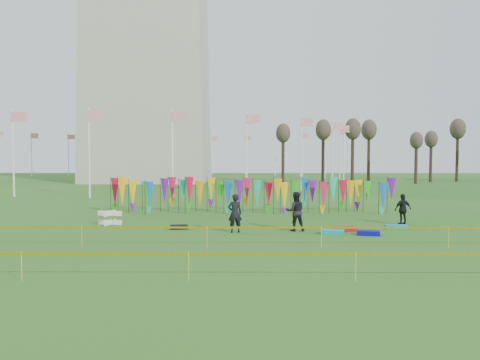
{
  "coord_description": "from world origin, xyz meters",
  "views": [
    {
      "loc": [
        -0.31,
        -21.41,
        3.77
      ],
      "look_at": [
        -0.5,
        6.0,
        2.34
      ],
      "focal_mm": 35.0,
      "sensor_mm": 36.0,
      "label": 1
    }
  ],
  "objects_px": {
    "box_kite": "(110,218)",
    "kite_bag_black": "(179,227)",
    "person_right": "(403,209)",
    "kite_bag_red": "(344,229)",
    "kite_bag_turquoise": "(333,232)",
    "person_left": "(235,213)",
    "kite_bag_blue": "(368,233)",
    "person_mid": "(295,211)",
    "kite_bag_teal": "(396,227)"
  },
  "relations": [
    {
      "from": "kite_bag_blue",
      "to": "kite_bag_black",
      "type": "height_order",
      "value": "kite_bag_blue"
    },
    {
      "from": "person_left",
      "to": "person_right",
      "type": "xyz_separation_m",
      "value": [
        9.1,
        2.58,
        -0.1
      ]
    },
    {
      "from": "person_mid",
      "to": "kite_bag_teal",
      "type": "xyz_separation_m",
      "value": [
        5.26,
        0.63,
        -0.88
      ]
    },
    {
      "from": "person_right",
      "to": "kite_bag_red",
      "type": "height_order",
      "value": "person_right"
    },
    {
      "from": "kite_bag_teal",
      "to": "kite_bag_red",
      "type": "bearing_deg",
      "value": -165.03
    },
    {
      "from": "box_kite",
      "to": "kite_bag_turquoise",
      "type": "bearing_deg",
      "value": -14.33
    },
    {
      "from": "kite_bag_turquoise",
      "to": "kite_bag_black",
      "type": "xyz_separation_m",
      "value": [
        -7.6,
        1.56,
        -0.0
      ]
    },
    {
      "from": "kite_bag_turquoise",
      "to": "kite_bag_teal",
      "type": "xyz_separation_m",
      "value": [
        3.58,
        1.65,
        0.0
      ]
    },
    {
      "from": "person_mid",
      "to": "kite_bag_black",
      "type": "bearing_deg",
      "value": -8.65
    },
    {
      "from": "person_mid",
      "to": "kite_bag_turquoise",
      "type": "xyz_separation_m",
      "value": [
        1.68,
        -1.02,
        -0.88
      ]
    },
    {
      "from": "kite_bag_blue",
      "to": "kite_bag_teal",
      "type": "xyz_separation_m",
      "value": [
        1.94,
        1.9,
        -0.0
      ]
    },
    {
      "from": "person_right",
      "to": "kite_bag_blue",
      "type": "relative_size",
      "value": 1.62
    },
    {
      "from": "kite_bag_red",
      "to": "person_right",
      "type": "bearing_deg",
      "value": 30.88
    },
    {
      "from": "person_left",
      "to": "person_right",
      "type": "height_order",
      "value": "person_left"
    },
    {
      "from": "box_kite",
      "to": "person_mid",
      "type": "xyz_separation_m",
      "value": [
        9.88,
        -1.93,
        0.59
      ]
    },
    {
      "from": "kite_bag_blue",
      "to": "person_mid",
      "type": "bearing_deg",
      "value": 159.08
    },
    {
      "from": "kite_bag_black",
      "to": "kite_bag_teal",
      "type": "height_order",
      "value": "kite_bag_teal"
    },
    {
      "from": "kite_bag_blue",
      "to": "kite_bag_black",
      "type": "distance_m",
      "value": 9.42
    },
    {
      "from": "person_left",
      "to": "person_mid",
      "type": "xyz_separation_m",
      "value": [
        3.02,
        0.52,
        0.03
      ]
    },
    {
      "from": "person_left",
      "to": "kite_bag_red",
      "type": "bearing_deg",
      "value": 171.15
    },
    {
      "from": "person_left",
      "to": "kite_bag_red",
      "type": "distance_m",
      "value": 5.53
    },
    {
      "from": "box_kite",
      "to": "person_mid",
      "type": "distance_m",
      "value": 10.08
    },
    {
      "from": "person_mid",
      "to": "kite_bag_turquoise",
      "type": "relative_size",
      "value": 1.87
    },
    {
      "from": "kite_bag_turquoise",
      "to": "kite_bag_teal",
      "type": "distance_m",
      "value": 3.94
    },
    {
      "from": "kite_bag_blue",
      "to": "kite_bag_teal",
      "type": "distance_m",
      "value": 2.72
    },
    {
      "from": "kite_bag_blue",
      "to": "kite_bag_red",
      "type": "xyz_separation_m",
      "value": [
        -0.89,
        1.14,
        0.0
      ]
    },
    {
      "from": "person_right",
      "to": "kite_bag_red",
      "type": "distance_m",
      "value": 4.32
    },
    {
      "from": "person_left",
      "to": "kite_bag_teal",
      "type": "bearing_deg",
      "value": 174.91
    },
    {
      "from": "person_left",
      "to": "kite_bag_turquoise",
      "type": "relative_size",
      "value": 1.81
    },
    {
      "from": "person_mid",
      "to": "person_right",
      "type": "xyz_separation_m",
      "value": [
        6.08,
        2.06,
        -0.14
      ]
    },
    {
      "from": "kite_bag_black",
      "to": "kite_bag_teal",
      "type": "relative_size",
      "value": 0.81
    },
    {
      "from": "kite_bag_red",
      "to": "kite_bag_black",
      "type": "xyz_separation_m",
      "value": [
        -8.35,
        0.66,
        -0.01
      ]
    },
    {
      "from": "kite_bag_blue",
      "to": "kite_bag_teal",
      "type": "relative_size",
      "value": 0.95
    },
    {
      "from": "box_kite",
      "to": "kite_bag_black",
      "type": "relative_size",
      "value": 0.88
    },
    {
      "from": "box_kite",
      "to": "kite_bag_turquoise",
      "type": "distance_m",
      "value": 11.93
    },
    {
      "from": "kite_bag_blue",
      "to": "kite_bag_black",
      "type": "bearing_deg",
      "value": 168.92
    },
    {
      "from": "person_left",
      "to": "person_mid",
      "type": "distance_m",
      "value": 3.07
    },
    {
      "from": "kite_bag_blue",
      "to": "kite_bag_red",
      "type": "distance_m",
      "value": 1.45
    },
    {
      "from": "box_kite",
      "to": "kite_bag_turquoise",
      "type": "relative_size",
      "value": 0.75
    },
    {
      "from": "kite_bag_teal",
      "to": "kite_bag_blue",
      "type": "bearing_deg",
      "value": -135.54
    },
    {
      "from": "kite_bag_red",
      "to": "kite_bag_black",
      "type": "bearing_deg",
      "value": 175.45
    },
    {
      "from": "kite_bag_blue",
      "to": "person_left",
      "type": "bearing_deg",
      "value": 173.29
    },
    {
      "from": "kite_bag_blue",
      "to": "kite_bag_red",
      "type": "relative_size",
      "value": 0.87
    },
    {
      "from": "kite_bag_red",
      "to": "kite_bag_teal",
      "type": "xyz_separation_m",
      "value": [
        2.83,
        0.76,
        -0.01
      ]
    },
    {
      "from": "person_left",
      "to": "kite_bag_turquoise",
      "type": "distance_m",
      "value": 4.8
    },
    {
      "from": "person_right",
      "to": "kite_bag_black",
      "type": "distance_m",
      "value": 12.12
    },
    {
      "from": "box_kite",
      "to": "person_right",
      "type": "relative_size",
      "value": 0.46
    },
    {
      "from": "person_right",
      "to": "kite_bag_black",
      "type": "relative_size",
      "value": 1.91
    },
    {
      "from": "person_right",
      "to": "kite_bag_black",
      "type": "height_order",
      "value": "person_right"
    },
    {
      "from": "person_left",
      "to": "kite_bag_red",
      "type": "xyz_separation_m",
      "value": [
        5.45,
        0.4,
        -0.84
      ]
    }
  ]
}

